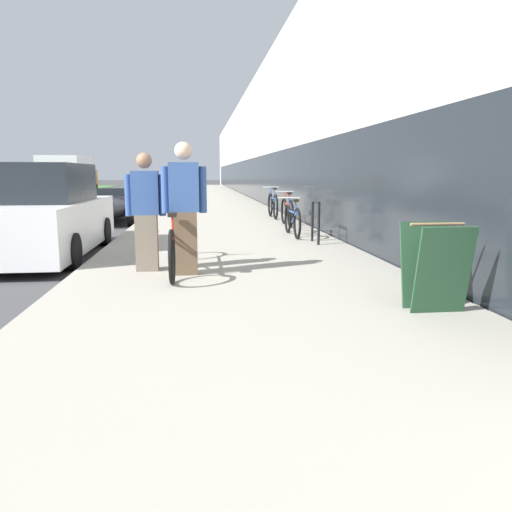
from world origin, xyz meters
TOP-DOWN VIEW (x-y plane):
  - sidewalk_slab at (6.25, 21.00)m, footprint 4.71×70.00m
  - storefront_facade at (13.64, 29.00)m, footprint 10.01×70.00m
  - tandem_bicycle at (5.34, 2.43)m, footprint 0.52×2.72m
  - person_rider at (5.49, 2.08)m, footprint 0.61×0.24m
  - person_bystander at (4.94, 2.41)m, footprint 0.57×0.22m
  - bike_rack_hoop at (8.00, 4.94)m, footprint 0.05×0.60m
  - cruiser_bike_nearest at (7.75, 6.12)m, footprint 0.52×1.78m
  - cruiser_bike_middle at (8.02, 8.31)m, footprint 0.52×1.68m
  - cruiser_bike_farthest at (7.99, 10.67)m, footprint 0.52×1.86m
  - sandwich_board_sign at (8.05, -0.07)m, footprint 0.56×0.56m
  - parked_sedan_curbside at (2.82, 4.81)m, footprint 1.84×4.69m
  - vintage_roadster_curbside at (2.88, 11.51)m, footprint 1.88×4.40m
  - moving_truck at (-2.36, 28.00)m, footprint 2.44×6.32m

SIDE VIEW (x-z plane):
  - sidewalk_slab at x=6.25m, z-range 0.00..0.16m
  - vintage_roadster_curbside at x=2.88m, z-range -0.07..0.99m
  - cruiser_bike_nearest at x=7.75m, z-range 0.10..0.94m
  - tandem_bicycle at x=5.34m, z-range 0.09..0.98m
  - cruiser_bike_middle at x=8.02m, z-range 0.09..0.99m
  - cruiser_bike_farthest at x=7.99m, z-range 0.08..1.04m
  - sandwich_board_sign at x=8.05m, z-range 0.16..1.06m
  - bike_rack_hoop at x=8.00m, z-range 0.25..1.09m
  - parked_sedan_curbside at x=2.82m, z-range -0.09..1.63m
  - person_bystander at x=4.94m, z-range 0.16..1.83m
  - person_rider at x=5.49m, z-range 0.16..1.96m
  - moving_truck at x=-2.36m, z-range 0.03..2.58m
  - storefront_facade at x=13.64m, z-range -0.01..6.45m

